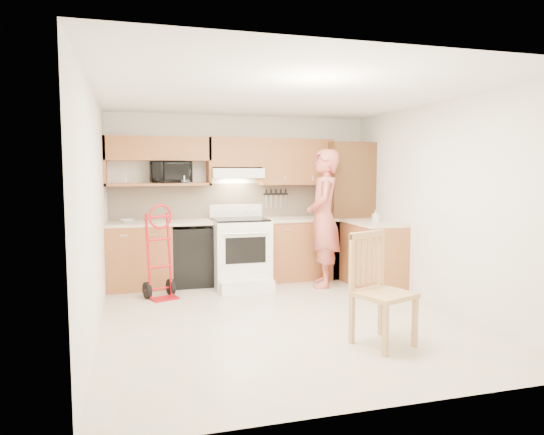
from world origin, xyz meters
name	(u,v)px	position (x,y,z in m)	size (l,w,h in m)	color
floor	(284,319)	(0.00, 0.00, -0.01)	(4.00, 4.50, 0.02)	beige
ceiling	(285,93)	(0.00, 0.00, 2.51)	(4.00, 4.50, 0.02)	white
wall_back	(241,198)	(0.00, 2.26, 1.25)	(4.00, 0.02, 2.50)	white
wall_front	(384,232)	(0.00, -2.26, 1.25)	(4.00, 0.02, 2.50)	white
wall_left	(93,212)	(-2.01, 0.00, 1.25)	(0.02, 4.50, 2.50)	white
wall_right	(441,205)	(2.01, 0.00, 1.25)	(0.02, 4.50, 2.50)	white
backsplash	(241,201)	(0.00, 2.23, 1.20)	(3.92, 0.03, 0.55)	#C9AF92
lower_cab_left	(139,257)	(-1.55, 1.95, 0.45)	(0.90, 0.60, 0.90)	#A25F37
dishwasher	(192,256)	(-0.80, 1.95, 0.42)	(0.60, 0.60, 0.85)	black
lower_cab_right	(298,249)	(0.83, 1.95, 0.45)	(1.14, 0.60, 0.90)	#A25F37
countertop_left	(160,223)	(-1.25, 1.95, 0.92)	(1.50, 0.63, 0.04)	beige
countertop_right	(298,219)	(0.83, 1.95, 0.92)	(1.14, 0.63, 0.04)	beige
cab_return_right	(373,255)	(1.70, 1.15, 0.45)	(0.60, 1.00, 0.90)	#A25F37
countertop_return	(373,223)	(1.70, 1.15, 0.92)	(0.63, 1.00, 0.04)	beige
pantry_tall	(347,210)	(1.65, 1.95, 1.05)	(0.70, 0.60, 2.10)	brown
upper_cab_left	(158,149)	(-1.25, 2.08, 1.98)	(1.50, 0.33, 0.34)	#A25F37
upper_shelf_mw	(159,184)	(-1.25, 2.08, 1.47)	(1.50, 0.33, 0.04)	#A25F37
upper_cab_center	(235,152)	(-0.12, 2.08, 1.94)	(0.76, 0.33, 0.44)	#A25F37
upper_cab_right	(295,162)	(0.83, 2.08, 1.80)	(1.14, 0.33, 0.70)	#A25F37
range_hood	(236,173)	(-0.12, 2.02, 1.63)	(0.76, 0.46, 0.14)	white
knife_strip	(276,198)	(0.55, 2.21, 1.24)	(0.40, 0.05, 0.29)	black
microwave	(171,172)	(-1.08, 2.08, 1.65)	(0.56, 0.38, 0.31)	black
range	(241,247)	(-0.13, 1.63, 0.58)	(0.79, 1.04, 1.16)	white
person	(324,218)	(1.01, 1.35, 0.99)	(0.72, 0.47, 1.97)	#C15952
hand_truck	(161,256)	(-1.28, 1.27, 0.56)	(0.44, 0.40, 1.11)	red
dining_chair	(384,290)	(0.65, -1.10, 0.54)	(0.48, 0.53, 1.08)	tan
soap_bottle	(375,216)	(1.70, 1.10, 1.03)	(0.08, 0.08, 0.17)	white
bowl	(127,221)	(-1.70, 1.95, 0.96)	(0.19, 0.19, 0.05)	white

